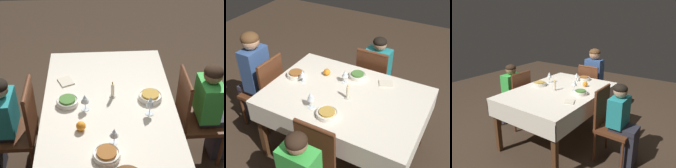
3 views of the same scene
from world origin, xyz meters
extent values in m
plane|color=#3D2D21|center=(0.00, 0.00, 0.00)|extent=(8.00, 8.00, 0.00)
cube|color=silver|center=(0.00, 0.00, 0.74)|extent=(1.55, 1.08, 0.04)
cube|color=silver|center=(0.00, 0.54, 0.63)|extent=(1.55, 0.01, 0.19)
cube|color=silver|center=(0.00, -0.54, 0.63)|extent=(1.55, 0.01, 0.19)
cube|color=silver|center=(0.77, 0.00, 0.63)|extent=(0.01, 1.08, 0.19)
cube|color=#4C2D19|center=(0.71, 0.47, 0.36)|extent=(0.06, 0.06, 0.72)
cube|color=#4C2D19|center=(0.71, -0.47, 0.36)|extent=(0.06, 0.06, 0.72)
cube|color=#562D19|center=(0.07, -0.84, 0.42)|extent=(0.40, 0.40, 0.04)
cube|color=#562D19|center=(0.07, -0.66, 0.67)|extent=(0.37, 0.03, 0.47)
cylinder|color=#562D19|center=(0.07, -0.66, 0.91)|extent=(0.36, 0.04, 0.04)
cylinder|color=#562D19|center=(-0.11, -1.02, 0.20)|extent=(0.03, 0.03, 0.40)
cylinder|color=#562D19|center=(0.24, -1.02, 0.20)|extent=(0.03, 0.03, 0.40)
cylinder|color=#562D19|center=(-0.11, -0.67, 0.20)|extent=(0.03, 0.03, 0.40)
cylinder|color=#562D19|center=(0.24, -0.67, 0.20)|extent=(0.03, 0.03, 0.40)
cube|color=#562D19|center=(-0.01, 0.84, 0.42)|extent=(0.40, 0.40, 0.04)
cube|color=#562D19|center=(-0.01, 0.66, 0.67)|extent=(0.37, 0.03, 0.47)
cylinder|color=#562D19|center=(-0.01, 0.66, 0.91)|extent=(0.36, 0.04, 0.04)
cylinder|color=#562D19|center=(0.17, 1.02, 0.20)|extent=(0.03, 0.03, 0.40)
cylinder|color=#562D19|center=(0.17, 0.67, 0.20)|extent=(0.03, 0.03, 0.40)
cylinder|color=#562D19|center=(-0.18, 0.67, 0.20)|extent=(0.03, 0.03, 0.40)
cube|color=#383342|center=(0.07, -1.05, 0.22)|extent=(0.22, 0.14, 0.44)
cube|color=#383342|center=(0.07, -0.96, 0.47)|extent=(0.24, 0.31, 0.06)
cube|color=green|center=(0.07, -0.88, 0.68)|extent=(0.30, 0.18, 0.36)
sphere|color=#9E7051|center=(0.07, -0.88, 0.93)|extent=(0.16, 0.16, 0.16)
ellipsoid|color=black|center=(0.07, -0.88, 0.96)|extent=(0.16, 0.16, 0.11)
cube|color=teal|center=(-0.01, 0.88, 0.67)|extent=(0.30, 0.18, 0.34)
cylinder|color=silver|center=(-0.62, 0.04, 0.78)|extent=(0.19, 0.19, 0.04)
torus|color=silver|center=(-0.62, 0.04, 0.80)|extent=(0.19, 0.19, 0.01)
cylinder|color=#995B28|center=(-0.62, 0.04, 0.80)|extent=(0.14, 0.14, 0.02)
cylinder|color=white|center=(-0.49, -0.02, 0.76)|extent=(0.06, 0.06, 0.00)
cylinder|color=white|center=(-0.49, -0.02, 0.80)|extent=(0.01, 0.01, 0.07)
cone|color=white|center=(-0.49, -0.02, 0.86)|extent=(0.06, 0.06, 0.07)
cylinder|color=white|center=(-0.49, -0.02, 0.85)|extent=(0.04, 0.04, 0.03)
cylinder|color=silver|center=(0.00, -0.35, 0.78)|extent=(0.20, 0.20, 0.04)
torus|color=silver|center=(0.00, -0.35, 0.80)|extent=(0.19, 0.19, 0.01)
cylinder|color=gold|center=(0.00, -0.35, 0.80)|extent=(0.14, 0.14, 0.02)
cylinder|color=white|center=(-0.19, -0.32, 0.76)|extent=(0.06, 0.06, 0.00)
cylinder|color=white|center=(-0.19, -0.32, 0.80)|extent=(0.01, 0.01, 0.08)
cone|color=white|center=(-0.19, -0.32, 0.88)|extent=(0.07, 0.07, 0.08)
cylinder|color=white|center=(-0.19, -0.32, 0.87)|extent=(0.04, 0.04, 0.04)
cylinder|color=silver|center=(-0.03, 0.34, 0.78)|extent=(0.18, 0.18, 0.04)
torus|color=silver|center=(-0.03, 0.34, 0.80)|extent=(0.18, 0.18, 0.01)
cylinder|color=#4C7F38|center=(-0.03, 0.34, 0.80)|extent=(0.13, 0.13, 0.02)
cylinder|color=white|center=(-0.10, 0.19, 0.76)|extent=(0.07, 0.07, 0.00)
cylinder|color=white|center=(-0.10, 0.19, 0.80)|extent=(0.01, 0.01, 0.07)
cone|color=white|center=(-0.10, 0.19, 0.87)|extent=(0.07, 0.07, 0.07)
cylinder|color=white|center=(-0.10, 0.19, 0.85)|extent=(0.04, 0.04, 0.03)
cylinder|color=beige|center=(0.04, -0.04, 0.76)|extent=(0.05, 0.05, 0.01)
cylinder|color=beige|center=(0.04, -0.04, 0.83)|extent=(0.03, 0.03, 0.12)
ellipsoid|color=#F9C64C|center=(0.04, -0.04, 0.90)|extent=(0.01, 0.01, 0.03)
sphere|color=orange|center=(-0.34, 0.22, 0.80)|extent=(0.07, 0.07, 0.07)
cube|color=beige|center=(0.28, 0.37, 0.76)|extent=(0.17, 0.16, 0.01)
camera|label=1|loc=(-2.21, 0.10, 2.56)|focal=55.00mm
camera|label=2|loc=(0.98, -1.94, 2.40)|focal=45.00mm
camera|label=3|loc=(2.28, 1.70, 1.76)|focal=35.00mm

